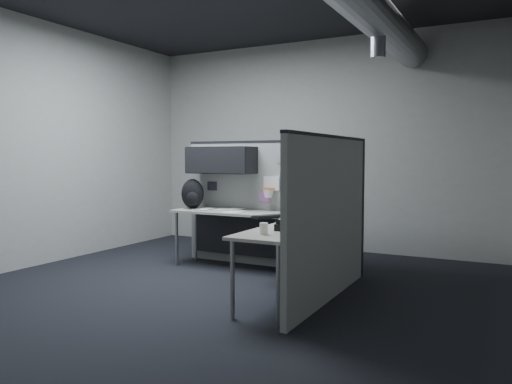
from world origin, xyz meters
The scene contains 12 objects.
room centered at (0.56, 0.00, 2.10)m, with size 5.62×5.62×3.22m.
partition_back centered at (-0.25, 1.23, 1.00)m, with size 2.44×0.42×1.63m.
partition_right centered at (1.10, 0.22, 0.82)m, with size 0.07×2.23×1.63m.
desk centered at (0.15, 0.70, 0.61)m, with size 2.31×2.11×0.73m.
monitor centered at (0.65, 0.99, 0.99)m, with size 0.61×0.61×0.50m.
keyboard centered at (0.27, 0.55, 0.75)m, with size 0.33×0.43×0.04m.
mouse centered at (0.75, 0.31, 0.75)m, with size 0.28×0.27×0.05m.
phone centered at (0.82, -0.20, 0.77)m, with size 0.26×0.28×0.11m.
bottles centered at (0.98, -0.50, 0.77)m, with size 0.14×0.17×0.08m.
cup centered at (0.75, -0.56, 0.78)m, with size 0.08×0.08×0.10m, color beige.
papers centered at (-0.63, 1.04, 0.74)m, with size 0.69×0.48×0.01m.
backpack centered at (-1.08, 0.98, 0.92)m, with size 0.37×0.33×0.40m.
Camera 1 is at (2.72, -4.47, 1.41)m, focal length 35.00 mm.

